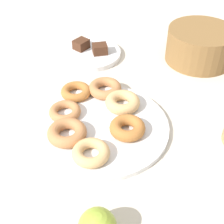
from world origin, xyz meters
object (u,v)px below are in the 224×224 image
object	(u,v)px
donut_0	(76,92)
donut_2	(91,153)
donut_1	(123,102)
donut_4	(67,133)
donut_6	(105,88)
brownie_far	(100,49)
donut_5	(65,111)
brownie_near	(81,44)
donut_3	(127,128)
cake_plate	(90,54)
basket	(200,45)
donut_plate	(102,126)

from	to	relation	value
donut_0	donut_2	world-z (taller)	donut_2
donut_1	donut_4	size ratio (longest dim) A/B	0.98
donut_6	brownie_far	size ratio (longest dim) A/B	1.98
donut_5	donut_6	size ratio (longest dim) A/B	0.89
donut_0	donut_5	world-z (taller)	donut_0
brownie_near	donut_3	bearing A→B (deg)	-9.00
donut_3	brownie_far	xyz separation A→B (m)	(-0.37, 0.11, 0.01)
donut_2	donut_4	size ratio (longest dim) A/B	0.91
donut_2	donut_4	world-z (taller)	donut_4
donut_3	brownie_near	distance (m)	0.43
donut_0	cake_plate	xyz separation A→B (m)	(-0.19, 0.13, -0.02)
donut_0	cake_plate	distance (m)	0.24
donut_2	cake_plate	distance (m)	0.47
donut_0	donut_4	distance (m)	0.17
brownie_far	basket	distance (m)	0.33
donut_plate	brownie_far	distance (m)	0.35
donut_3	brownie_far	size ratio (longest dim) A/B	1.87
donut_1	donut_2	distance (m)	0.19
donut_2	donut_3	size ratio (longest dim) A/B	0.98
donut_plate	donut_0	xyz separation A→B (m)	(-0.14, -0.01, 0.02)
donut_0	donut_plate	bearing A→B (deg)	2.92
cake_plate	brownie_near	size ratio (longest dim) A/B	4.45
donut_6	brownie_far	xyz separation A→B (m)	(-0.20, 0.08, 0.01)
donut_plate	donut_2	xyz separation A→B (m)	(0.08, -0.07, 0.02)
donut_3	cake_plate	size ratio (longest dim) A/B	0.42
donut_1	donut_6	size ratio (longest dim) A/B	1.00
donut_0	donut_3	size ratio (longest dim) A/B	0.95
donut_plate	brownie_far	xyz separation A→B (m)	(-0.31, 0.15, 0.03)
donut_4	brownie_far	world-z (taller)	brownie_far
donut_3	basket	size ratio (longest dim) A/B	0.41
donut_3	cake_plate	distance (m)	0.40
brownie_near	brownie_far	xyz separation A→B (m)	(0.06, 0.04, 0.00)
donut_2	brownie_far	bearing A→B (deg)	150.74
donut_1	brownie_far	bearing A→B (deg)	165.66
brownie_far	donut_3	bearing A→B (deg)	-16.60
donut_2	donut_1	bearing A→B (deg)	128.69
donut_4	donut_5	distance (m)	0.08
donut_1	donut_5	bearing A→B (deg)	-105.64
donut_2	brownie_near	bearing A→B (deg)	158.38
donut_3	brownie_near	size ratio (longest dim) A/B	1.87
donut_plate	donut_0	distance (m)	0.15
donut_plate	brownie_far	size ratio (longest dim) A/B	7.24
donut_5	brownie_far	distance (m)	0.32
donut_1	cake_plate	size ratio (longest dim) A/B	0.44
donut_4	donut_6	xyz separation A→B (m)	(-0.12, 0.16, -0.00)
donut_0	donut_4	world-z (taller)	donut_4
donut_1	cake_plate	bearing A→B (deg)	171.69
donut_0	donut_1	xyz separation A→B (m)	(0.11, 0.09, 0.00)
donut_4	basket	world-z (taller)	basket
donut_0	cake_plate	world-z (taller)	donut_0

